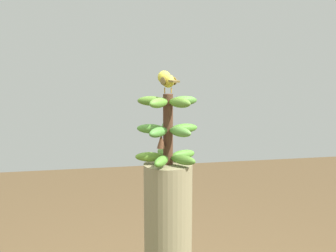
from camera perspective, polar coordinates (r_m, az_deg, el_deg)
banana_bunch at (r=1.69m, az=-0.02°, el=-0.54°), size 0.27×0.28×0.30m
perched_bird at (r=1.73m, az=-0.14°, el=6.62°), size 0.22×0.07×0.10m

